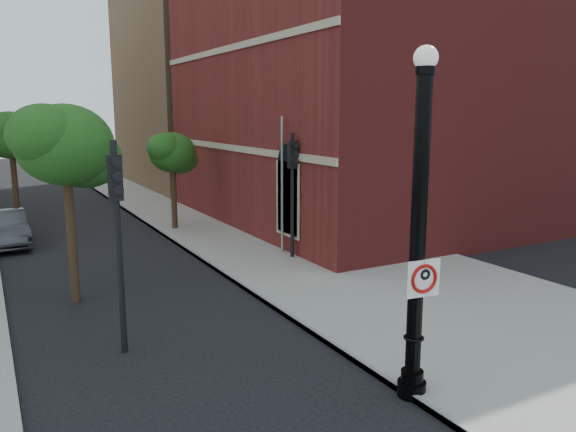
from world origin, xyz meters
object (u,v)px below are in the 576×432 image
parked_car (6,228)px  traffic_signal_left (117,212)px  lamppost (418,244)px  no_parking_sign (424,278)px  traffic_signal_right (293,175)px

parked_car → traffic_signal_left: traffic_signal_left is taller
parked_car → lamppost: bearing=-72.8°
parked_car → traffic_signal_left: (1.72, -11.87, 2.33)m
lamppost → no_parking_sign: size_ratio=9.33×
no_parking_sign → parked_car: (-5.79, 16.32, -1.55)m
traffic_signal_left → traffic_signal_right: (6.71, 4.83, -0.09)m
lamppost → traffic_signal_right: size_ratio=1.40×
traffic_signal_left → lamppost: bearing=-40.4°
lamppost → parked_car: size_ratio=1.52×
parked_car → traffic_signal_left: bearing=-84.2°
parked_car → traffic_signal_right: traffic_signal_right is taller
traffic_signal_left → traffic_signal_right: traffic_signal_left is taller
lamppost → no_parking_sign: lamppost is taller
traffic_signal_left → traffic_signal_right: 8.26m
traffic_signal_right → traffic_signal_left: bearing=-137.6°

